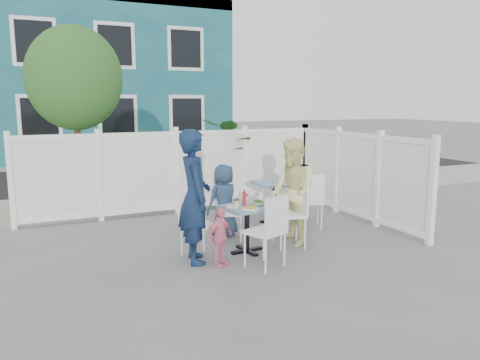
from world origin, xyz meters
name	(u,v)px	position (x,y,z in m)	size (l,w,h in m)	color
ground	(217,248)	(0.00, 0.00, 0.00)	(80.00, 80.00, 0.00)	slate
near_sidewalk	(155,199)	(0.00, 3.80, 0.01)	(24.00, 2.60, 0.01)	gray
street	(124,176)	(0.00, 7.50, 0.00)	(24.00, 5.00, 0.01)	black
far_sidewalk	(108,163)	(0.00, 10.60, 0.01)	(24.00, 1.60, 0.01)	gray
building	(78,80)	(-0.50, 14.00, 3.00)	(11.00, 6.00, 6.00)	#134F61
fence_back	(177,173)	(0.10, 2.40, 0.78)	(5.86, 0.08, 1.60)	white
fence_right	(356,177)	(3.00, 0.60, 0.78)	(0.08, 3.66, 1.60)	white
tree	(74,79)	(-1.60, 3.30, 2.59)	(1.80, 1.62, 3.59)	#382316
utility_cabinet	(39,177)	(-2.34, 4.00, 0.65)	(0.70, 0.50, 1.30)	gold
potted_shrub_a	(148,169)	(-0.29, 3.10, 0.81)	(0.91, 0.91, 1.62)	#27541D
potted_shrub_b	(226,160)	(1.38, 3.00, 0.91)	(1.63, 1.42, 1.81)	#27541D
main_table	(247,217)	(0.32, -0.35, 0.53)	(0.71, 0.71, 0.68)	teal
spare_table	(275,191)	(1.51, 1.01, 0.57)	(0.73, 0.73, 0.73)	teal
chair_left	(193,220)	(-0.47, -0.28, 0.55)	(0.46, 0.47, 0.94)	white
chair_right	(295,208)	(1.11, -0.37, 0.59)	(0.53, 0.54, 1.01)	white
chair_back	(229,207)	(0.37, 0.43, 0.51)	(0.50, 0.49, 0.87)	white
chair_near	(270,226)	(0.31, -1.08, 0.57)	(0.57, 0.56, 0.98)	white
chair_spare	(310,197)	(1.83, 0.33, 0.56)	(0.56, 0.56, 0.96)	white
man	(195,197)	(-0.49, -0.43, 0.91)	(0.66, 0.43, 1.81)	#10203D
woman	(293,192)	(1.12, -0.28, 0.82)	(0.79, 0.62, 1.63)	#EAEC48
boy	(224,200)	(0.34, 0.55, 0.59)	(0.58, 0.37, 1.18)	navy
toddler	(220,237)	(-0.25, -0.73, 0.40)	(0.46, 0.19, 0.79)	pink
plate_main	(251,209)	(0.30, -0.53, 0.69)	(0.24, 0.24, 0.02)	white
plate_side	(233,206)	(0.13, -0.28, 0.68)	(0.20, 0.20, 0.01)	white
salad_bowl	(258,203)	(0.51, -0.34, 0.71)	(0.22, 0.22, 0.05)	white
coffee_cup_a	(236,204)	(0.13, -0.40, 0.74)	(0.08, 0.08, 0.11)	beige
coffee_cup_b	(246,199)	(0.41, -0.14, 0.73)	(0.08, 0.08, 0.11)	beige
ketchup_bottle	(244,199)	(0.31, -0.28, 0.78)	(0.06, 0.06, 0.19)	red
salt_shaker	(235,201)	(0.26, -0.09, 0.71)	(0.03, 0.03, 0.06)	white
pepper_shaker	(237,200)	(0.30, -0.07, 0.72)	(0.03, 0.03, 0.07)	black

